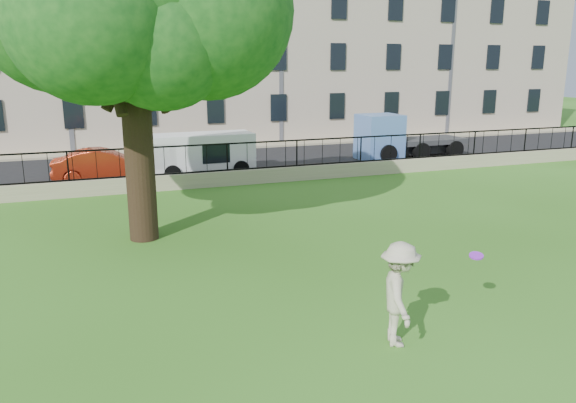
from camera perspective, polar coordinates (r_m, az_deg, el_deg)
name	(u,v)px	position (r m, az deg, el deg)	size (l,w,h in m)	color
ground	(365,299)	(12.19, 7.82, -9.76)	(120.00, 120.00, 0.00)	#2E6016
retaining_wall	(228,178)	(22.93, -6.14, 2.39)	(50.00, 0.40, 0.60)	gray
iron_railing	(227,157)	(22.77, -6.20, 4.49)	(50.00, 0.05, 1.13)	black
street	(204,166)	(27.49, -8.49, 3.63)	(60.00, 9.00, 0.01)	black
sidewalk	(186,149)	(32.53, -10.35, 5.25)	(60.00, 1.40, 0.12)	gray
building_row	(165,29)	(37.82, -12.35, 16.77)	(56.40, 10.40, 13.80)	#BCA995
man	(399,294)	(10.12, 11.24, -9.22)	(1.22, 0.70, 1.88)	#BFB69B
frisbee	(476,256)	(11.31, 18.58, -5.24)	(0.27, 0.27, 0.03)	purple
red_sedan	(104,165)	(24.70, -18.16, 3.51)	(1.45, 4.15, 1.37)	#B52F16
white_van	(203,155)	(25.01, -8.68, 4.73)	(4.40, 1.72, 1.85)	white
blue_truck	(409,136)	(30.01, 12.17, 6.54)	(5.49, 1.95, 2.30)	#5A85D2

